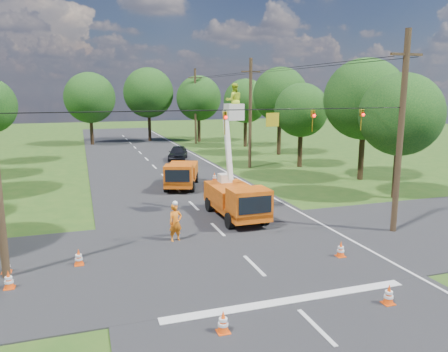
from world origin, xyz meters
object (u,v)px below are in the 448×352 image
object	(u,v)px
traffic_cone_4	(79,257)
traffic_cone_6	(6,265)
traffic_cone_0	(223,322)
second_truck	(181,174)
ground_worker	(175,223)
traffic_cone_8	(341,249)
pole_right_near	(401,132)
tree_right_b	(365,99)
traffic_cone_1	(389,295)
pole_right_far	(195,106)
tree_right_d	(280,95)
tree_right_e	(246,101)
bucket_truck	(236,190)
distant_car	(178,153)
pole_right_mid	(250,113)
traffic_cone_7	(215,177)
traffic_cone_5	(9,280)
traffic_cone_3	(222,192)
traffic_cone_2	(218,206)
tree_far_a	(90,98)
tree_right_a	(401,115)
tree_right_c	(301,110)
tree_far_b	(148,93)
tree_far_c	(199,98)

from	to	relation	value
traffic_cone_4	traffic_cone_6	xyz separation A→B (m)	(-2.74, 0.10, 0.00)
traffic_cone_0	traffic_cone_6	world-z (taller)	same
second_truck	ground_worker	xyz separation A→B (m)	(-2.88, -11.41, -0.11)
traffic_cone_8	pole_right_near	xyz separation A→B (m)	(4.55, 2.21, 4.75)
ground_worker	tree_right_b	xyz separation A→B (m)	(17.41, 9.96, 5.51)
traffic_cone_1	tree_right_b	bearing A→B (deg)	57.09
ground_worker	pole_right_far	world-z (taller)	pole_right_far
traffic_cone_6	tree_right_d	size ratio (longest dim) A/B	0.07
pole_right_far	tree_right_e	bearing A→B (deg)	-43.33
second_truck	traffic_cone_4	size ratio (longest dim) A/B	7.99
bucket_truck	tree_right_e	xyz separation A→B (m)	(12.18, 30.31, 4.16)
traffic_cone_0	traffic_cone_6	distance (m)	9.63
bucket_truck	tree_right_e	distance (m)	32.92
second_truck	traffic_cone_1	bearing A→B (deg)	-63.44
ground_worker	tree_right_d	xyz separation A→B (m)	(17.21, 24.96, 5.75)
bucket_truck	distant_car	size ratio (longest dim) A/B	1.73
pole_right_mid	traffic_cone_1	bearing A→B (deg)	-101.60
traffic_cone_7	traffic_cone_5	bearing A→B (deg)	-128.34
traffic_cone_3	traffic_cone_8	bearing A→B (deg)	-82.90
traffic_cone_6	traffic_cone_1	bearing A→B (deg)	-28.59
traffic_cone_2	tree_far_a	distance (m)	37.68
bucket_truck	traffic_cone_0	distance (m)	11.97
traffic_cone_5	tree_right_a	distance (m)	24.41
traffic_cone_5	traffic_cone_1	bearing A→B (deg)	-23.24
tree_right_b	traffic_cone_3	bearing A→B (deg)	-170.23
tree_right_a	tree_right_e	bearing A→B (deg)	89.41
traffic_cone_7	pole_right_near	xyz separation A→B (m)	(4.99, -15.01, 4.75)
traffic_cone_7	traffic_cone_1	bearing A→B (deg)	-91.16
second_truck	traffic_cone_6	distance (m)	16.43
traffic_cone_4	pole_right_far	bearing A→B (deg)	68.85
pole_right_near	tree_right_d	world-z (taller)	pole_right_near
traffic_cone_1	traffic_cone_2	bearing A→B (deg)	99.10
traffic_cone_8	tree_right_e	bearing A→B (deg)	75.17
tree_right_c	tree_far_b	bearing A→B (deg)	111.42
tree_far_b	tree_right_e	bearing A→B (deg)	-42.80
traffic_cone_1	traffic_cone_8	distance (m)	4.30
ground_worker	pole_right_far	size ratio (longest dim) A/B	0.19
second_truck	pole_right_mid	bearing A→B (deg)	58.27
traffic_cone_4	tree_right_e	distance (m)	40.68
second_truck	pole_right_far	distance (m)	28.03
traffic_cone_2	pole_right_near	distance (m)	10.83
bucket_truck	tree_far_b	bearing A→B (deg)	87.07
traffic_cone_0	traffic_cone_4	bearing A→B (deg)	121.09
traffic_cone_1	pole_right_far	bearing A→B (deg)	83.34
traffic_cone_6	tree_far_c	bearing A→B (deg)	65.34
tree_right_b	traffic_cone_4	bearing A→B (deg)	-151.95
traffic_cone_6	traffic_cone_5	bearing A→B (deg)	-78.90
pole_right_near	tree_right_c	world-z (taller)	pole_right_near
bucket_truck	distant_car	bearing A→B (deg)	85.23
traffic_cone_5	tree_right_b	bearing A→B (deg)	28.43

